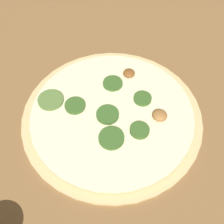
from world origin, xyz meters
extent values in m
plane|color=brown|center=(0.00, 0.00, 0.00)|extent=(3.00, 3.00, 0.00)
cylinder|color=#D6B77A|center=(0.00, 0.00, 0.00)|extent=(0.34, 0.34, 0.01)
cylinder|color=beige|center=(0.00, 0.00, 0.01)|extent=(0.30, 0.30, 0.00)
cylinder|color=#385B23|center=(-0.03, 0.05, 0.02)|extent=(0.03, 0.03, 0.01)
ellipsoid|color=#996633|center=(-0.08, 0.04, 0.02)|extent=(0.03, 0.03, 0.01)
cylinder|color=#385B23|center=(0.01, 0.00, 0.02)|extent=(0.04, 0.04, 0.01)
ellipsoid|color=brown|center=(-0.07, -0.07, 0.02)|extent=(0.02, 0.02, 0.01)
cylinder|color=#385B23|center=(-0.03, -0.06, 0.02)|extent=(0.04, 0.04, 0.00)
cylinder|color=#385B23|center=(0.02, 0.05, 0.02)|extent=(0.05, 0.05, 0.01)
cylinder|color=#385B23|center=(-0.07, -0.01, 0.02)|extent=(0.03, 0.03, 0.01)
cylinder|color=#567538|center=(0.09, -0.08, 0.02)|extent=(0.05, 0.05, 0.01)
cylinder|color=#385B23|center=(0.06, -0.04, 0.02)|extent=(0.04, 0.04, 0.01)
camera|label=1|loc=(0.14, 0.30, 0.48)|focal=50.00mm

